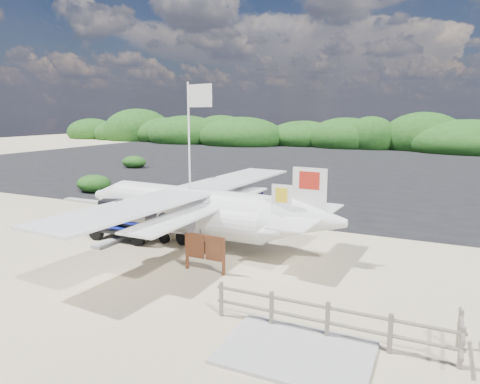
{
  "coord_description": "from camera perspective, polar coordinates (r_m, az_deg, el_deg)",
  "views": [
    {
      "loc": [
        8.19,
        -14.94,
        5.66
      ],
      "look_at": [
        -0.33,
        3.43,
        1.85
      ],
      "focal_mm": 32.0,
      "sensor_mm": 36.0,
      "label": 1
    }
  ],
  "objects": [
    {
      "name": "crew_b",
      "position": [
        23.09,
        2.71,
        -1.57
      ],
      "size": [
        0.89,
        0.78,
        1.55
      ],
      "primitive_type": "imported",
      "rotation": [
        0.0,
        0.0,
        2.84
      ],
      "color": "#1A1551",
      "rests_on": "ground"
    },
    {
      "name": "aircraft_small",
      "position": [
        53.94,
        5.2,
        4.59
      ],
      "size": [
        7.94,
        7.94,
        2.85
      ],
      "primitive_type": null,
      "rotation": [
        0.0,
        0.0,
        3.14
      ],
      "color": "#B2B2B2",
      "rests_on": "ground"
    },
    {
      "name": "vegetation_band",
      "position": [
        70.64,
        18.25,
        5.53
      ],
      "size": [
        124.0,
        8.0,
        4.4
      ],
      "primitive_type": null,
      "color": "#B2B2B2",
      "rests_on": "ground"
    },
    {
      "name": "asphalt_apron",
      "position": [
        46.03,
        14.48,
        3.26
      ],
      "size": [
        90.0,
        50.0,
        0.04
      ],
      "primitive_type": null,
      "color": "#B2B2B2",
      "rests_on": "ground"
    },
    {
      "name": "baggage_cart",
      "position": [
        20.12,
        -14.98,
        -6.06
      ],
      "size": [
        3.21,
        1.93,
        1.56
      ],
      "primitive_type": null,
      "rotation": [
        0.0,
        0.0,
        0.05
      ],
      "color": "#0D20D1",
      "rests_on": "ground"
    },
    {
      "name": "flagpole",
      "position": [
        19.19,
        -6.52,
        -6.56
      ],
      "size": [
        1.48,
        0.91,
        6.88
      ],
      "primitive_type": null,
      "rotation": [
        0.0,
        0.0,
        -0.27
      ],
      "color": "white",
      "rests_on": "ground"
    },
    {
      "name": "signboard",
      "position": [
        15.67,
        -4.67,
        -10.55
      ],
      "size": [
        1.72,
        0.2,
        1.41
      ],
      "primitive_type": null,
      "rotation": [
        0.0,
        0.0,
        -0.02
      ],
      "color": "brown",
      "rests_on": "ground"
    },
    {
      "name": "ground",
      "position": [
        17.95,
        -3.68,
        -7.74
      ],
      "size": [
        160.0,
        160.0,
        0.0
      ],
      "primitive_type": "plane",
      "color": "beige"
    },
    {
      "name": "lagoon",
      "position": [
        24.45,
        -20.81,
        -3.43
      ],
      "size": [
        9.0,
        7.0,
        0.4
      ],
      "primitive_type": null,
      "color": "#B2B2B2",
      "rests_on": "ground"
    },
    {
      "name": "walkway_pad",
      "position": [
        10.92,
        7.43,
        -20.67
      ],
      "size": [
        3.5,
        2.5,
        0.1
      ],
      "primitive_type": null,
      "color": "#B2B2B2",
      "rests_on": "ground"
    },
    {
      "name": "aircraft_large",
      "position": [
        34.98,
        28.94,
        0.01
      ],
      "size": [
        16.37,
        16.37,
        4.58
      ],
      "primitive_type": null,
      "rotation": [
        0.0,
        0.0,
        3.07
      ],
      "color": "#B2B2B2",
      "rests_on": "ground"
    },
    {
      "name": "crew_a",
      "position": [
        21.12,
        -4.19,
        -2.72
      ],
      "size": [
        0.67,
        0.55,
        1.57
      ],
      "primitive_type": "imported",
      "rotation": [
        0.0,
        0.0,
        3.49
      ],
      "color": "#1A1551",
      "rests_on": "ground"
    },
    {
      "name": "fence",
      "position": [
        11.65,
        11.47,
        -18.65
      ],
      "size": [
        6.4,
        2.0,
        1.1
      ],
      "primitive_type": null,
      "color": "#B2B2B2",
      "rests_on": "ground"
    }
  ]
}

